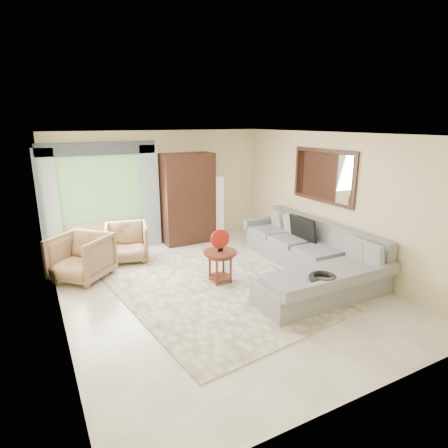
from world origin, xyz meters
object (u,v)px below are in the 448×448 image
potted_plant (68,246)px  armoire (188,199)px  coffee_table (220,266)px  armchair_right (127,243)px  tv_screen (303,228)px  armchair_left (81,257)px  sectional_sofa (309,260)px  floor_lamp (217,207)px

potted_plant → armoire: armoire is taller
coffee_table → armoire: armoire is taller
potted_plant → armchair_right: bearing=-30.8°
tv_screen → potted_plant: bearing=150.2°
coffee_table → armchair_left: 2.52m
sectional_sofa → floor_lamp: size_ratio=2.31×
potted_plant → coffee_table: bearing=-48.1°
armchair_right → potted_plant: (-1.08, 0.64, -0.09)m
sectional_sofa → potted_plant: size_ratio=5.84×
tv_screen → sectional_sofa: bearing=-115.6°
coffee_table → floor_lamp: size_ratio=0.39×
floor_lamp → potted_plant: bearing=180.0°
sectional_sofa → armoire: armoire is taller
potted_plant → sectional_sofa: bearing=-37.0°
tv_screen → floor_lamp: size_ratio=0.49×
sectional_sofa → armchair_right: bearing=140.9°
armchair_right → floor_lamp: bearing=27.6°
tv_screen → armchair_left: 4.26m
armchair_left → potted_plant: armchair_left is taller
armchair_left → armchair_right: size_ratio=1.08×
potted_plant → floor_lamp: bearing=-0.0°
floor_lamp → sectional_sofa: bearing=-81.7°
tv_screen → armchair_right: tv_screen is taller
armoire → potted_plant: bearing=178.7°
armoire → armchair_right: bearing=-160.3°
sectional_sofa → armoire: 3.24m
tv_screen → armchair_left: tv_screen is taller
armchair_right → floor_lamp: floor_lamp is taller
tv_screen → coffee_table: tv_screen is taller
coffee_table → potted_plant: same height
sectional_sofa → armchair_right: size_ratio=4.05×
potted_plant → armoire: bearing=-1.3°
tv_screen → armchair_right: (-3.12, 1.76, -0.33)m
tv_screen → coffee_table: (-1.93, -0.13, -0.41)m
sectional_sofa → tv_screen: (0.27, 0.56, 0.44)m
armchair_right → armchair_left: bearing=-136.8°
tv_screen → coffee_table: bearing=-176.3°
potted_plant → armoire: 2.80m
armchair_right → potted_plant: size_ratio=1.44×
armchair_left → potted_plant: size_ratio=1.56×
coffee_table → floor_lamp: floor_lamp is taller
coffee_table → floor_lamp: bearing=64.1°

